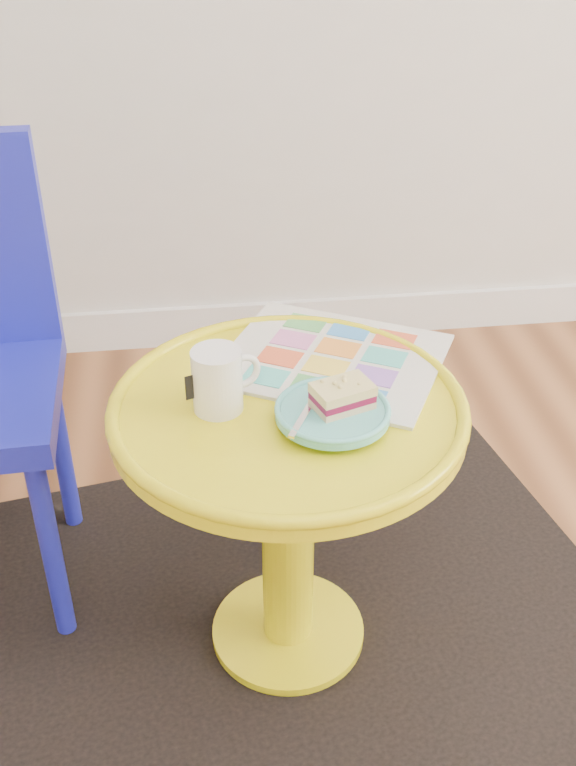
{
  "coord_description": "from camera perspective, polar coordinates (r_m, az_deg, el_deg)",
  "views": [
    {
      "loc": [
        -0.76,
        -0.22,
        1.27
      ],
      "look_at": [
        -0.62,
        0.87,
        0.57
      ],
      "focal_mm": 40.0,
      "sensor_mm": 36.0,
      "label": 1
    }
  ],
  "objects": [
    {
      "name": "mug",
      "position": [
        1.29,
        -4.66,
        0.32
      ],
      "size": [
        0.11,
        0.08,
        0.1
      ],
      "rotation": [
        0.0,
        0.0,
        0.33
      ],
      "color": "white",
      "rests_on": "side_table"
    },
    {
      "name": "fork",
      "position": [
        1.27,
        1.39,
        -1.7
      ],
      "size": [
        0.08,
        0.13,
        0.0
      ],
      "rotation": [
        0.0,
        0.0,
        -0.47
      ],
      "color": "silver",
      "rests_on": "plate"
    },
    {
      "name": "cake_slice",
      "position": [
        1.27,
        3.66,
        -0.85
      ],
      "size": [
        0.1,
        0.08,
        0.04
      ],
      "rotation": [
        0.0,
        0.0,
        0.34
      ],
      "color": "#D3BC8C",
      "rests_on": "plate"
    },
    {
      "name": "rug",
      "position": [
        1.67,
        0.0,
        -16.44
      ],
      "size": [
        1.48,
        1.32,
        0.01
      ],
      "primitive_type": "cube",
      "rotation": [
        0.0,
        0.0,
        0.18
      ],
      "color": "black",
      "rests_on": "ground"
    },
    {
      "name": "room_walls",
      "position": [
        1.73,
        -13.35,
        -12.79
      ],
      "size": [
        4.0,
        4.0,
        4.0
      ],
      "color": "silver",
      "rests_on": "ground"
    },
    {
      "name": "side_table",
      "position": [
        1.41,
        -0.0,
        -6.44
      ],
      "size": [
        0.56,
        0.56,
        0.53
      ],
      "color": "yellow",
      "rests_on": "ground"
    },
    {
      "name": "newspaper",
      "position": [
        1.43,
        2.97,
        1.62
      ],
      "size": [
        0.45,
        0.43,
        0.01
      ],
      "primitive_type": "cube",
      "rotation": [
        0.0,
        0.0,
        -0.49
      ],
      "color": "silver",
      "rests_on": "side_table"
    },
    {
      "name": "plate",
      "position": [
        1.27,
        3.0,
        -2.01
      ],
      "size": [
        0.17,
        0.17,
        0.02
      ],
      "color": "#59BEB8",
      "rests_on": "newspaper"
    }
  ]
}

